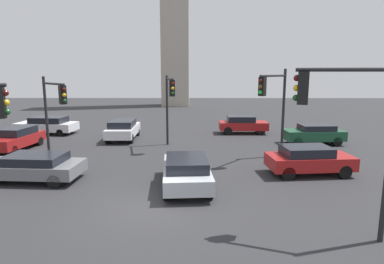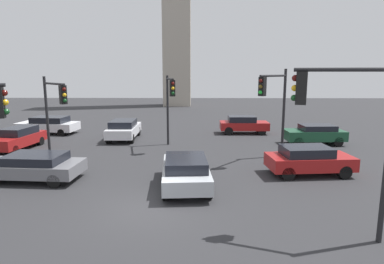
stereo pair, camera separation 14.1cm
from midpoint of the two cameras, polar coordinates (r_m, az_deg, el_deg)
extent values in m
plane|color=#2D2D30|center=(13.00, -7.48, -12.74)|extent=(107.10, 107.10, 0.00)
cylinder|color=black|center=(10.71, 24.44, 9.74)|extent=(2.62, 1.01, 0.12)
cube|color=black|center=(10.69, 18.22, 7.19)|extent=(0.41, 0.41, 1.00)
sphere|color=#4C0F0C|center=(10.69, 17.23, 8.85)|extent=(0.20, 0.20, 0.20)
sphere|color=yellow|center=(10.70, 17.14, 7.25)|extent=(0.20, 0.20, 0.20)
sphere|color=#14471E|center=(10.72, 17.06, 5.65)|extent=(0.20, 0.20, 0.20)
cylinder|color=black|center=(23.15, -4.47, 3.69)|extent=(0.16, 0.16, 4.83)
cylinder|color=black|center=(21.74, -4.08, 9.10)|extent=(0.68, 2.51, 0.12)
cube|color=black|center=(20.75, -3.65, 7.53)|extent=(0.38, 0.38, 1.00)
sphere|color=#4C0F0C|center=(20.54, -3.58, 8.34)|extent=(0.20, 0.20, 0.20)
sphere|color=yellow|center=(20.55, -3.57, 7.50)|extent=(0.20, 0.20, 0.20)
sphere|color=#14471E|center=(20.57, -3.56, 6.67)|extent=(0.20, 0.20, 0.20)
sphere|color=#4C0F0C|center=(12.14, -29.72, 5.85)|extent=(0.20, 0.20, 0.20)
sphere|color=yellow|center=(12.16, -29.59, 4.44)|extent=(0.20, 0.20, 0.20)
sphere|color=#14471E|center=(12.18, -29.47, 3.04)|extent=(0.20, 0.20, 0.20)
cylinder|color=black|center=(21.71, -23.92, 2.37)|extent=(0.16, 0.16, 4.81)
cylinder|color=black|center=(20.15, -22.95, 7.65)|extent=(2.12, 2.26, 0.12)
cube|color=black|center=(19.01, -21.55, 5.97)|extent=(0.45, 0.45, 1.00)
sphere|color=#4C0F0C|center=(18.81, -21.38, 6.86)|extent=(0.20, 0.20, 0.20)
sphere|color=yellow|center=(18.83, -21.32, 5.95)|extent=(0.20, 0.20, 0.20)
sphere|color=#14471E|center=(18.85, -21.27, 5.04)|extent=(0.20, 0.20, 0.20)
cylinder|color=black|center=(20.54, 15.23, 3.10)|extent=(0.16, 0.16, 5.25)
cylinder|color=black|center=(19.08, 13.63, 9.38)|extent=(1.98, 2.31, 0.12)
cube|color=black|center=(18.03, 11.78, 7.67)|extent=(0.45, 0.45, 1.00)
sphere|color=#4C0F0C|center=(17.84, 11.50, 8.62)|extent=(0.20, 0.20, 0.20)
sphere|color=#594714|center=(17.85, 11.47, 7.65)|extent=(0.20, 0.20, 0.20)
sphere|color=green|center=(17.87, 11.43, 6.69)|extent=(0.20, 0.20, 0.20)
cube|color=silver|center=(25.76, -11.90, 0.25)|extent=(2.02, 4.44, 0.66)
cube|color=black|center=(25.46, -12.05, 1.39)|extent=(1.76, 2.49, 0.53)
cylinder|color=black|center=(27.43, -12.91, 0.12)|extent=(0.36, 0.70, 0.69)
cylinder|color=black|center=(27.13, -9.60, 0.12)|extent=(0.36, 0.70, 0.69)
cylinder|color=black|center=(24.56, -14.39, -1.12)|extent=(0.36, 0.70, 0.69)
cylinder|color=black|center=(24.22, -10.70, -1.13)|extent=(0.36, 0.70, 0.69)
cube|color=slate|center=(17.47, -26.09, -5.63)|extent=(4.73, 2.40, 0.57)
cube|color=black|center=(17.24, -25.55, -4.21)|extent=(2.69, 2.02, 0.43)
cylinder|color=black|center=(19.06, -28.83, -5.48)|extent=(0.64, 0.42, 0.61)
cylinder|color=black|center=(16.09, -22.67, -7.74)|extent=(0.64, 0.42, 0.61)
cylinder|color=black|center=(17.58, -20.16, -6.07)|extent=(0.64, 0.42, 0.61)
cube|color=silver|center=(30.01, -23.87, 0.88)|extent=(4.97, 2.49, 0.65)
cube|color=black|center=(29.81, -23.54, 1.91)|extent=(2.85, 2.04, 0.53)
cylinder|color=black|center=(30.21, -27.28, 0.04)|extent=(0.61, 0.42, 0.58)
cylinder|color=black|center=(31.59, -25.65, 0.57)|extent=(0.61, 0.42, 0.58)
cylinder|color=black|center=(28.56, -21.80, -0.08)|extent=(0.61, 0.42, 0.58)
cylinder|color=black|center=(30.01, -20.34, 0.49)|extent=(0.61, 0.42, 0.58)
cube|color=maroon|center=(27.94, 8.64, 1.10)|extent=(3.97, 1.76, 0.64)
cube|color=black|center=(27.83, 8.27, 2.20)|extent=(2.22, 1.54, 0.52)
cylinder|color=black|center=(28.91, 11.06, 0.69)|extent=(0.68, 0.32, 0.68)
cylinder|color=black|center=(27.53, 11.61, 0.19)|extent=(0.68, 0.32, 0.68)
cylinder|color=black|center=(28.52, 5.74, 0.70)|extent=(0.68, 0.32, 0.68)
cylinder|color=black|center=(27.12, 6.03, 0.20)|extent=(0.68, 0.32, 0.68)
cube|color=#19472D|center=(25.01, 19.97, -0.45)|extent=(4.18, 2.00, 0.68)
cube|color=black|center=(25.00, 20.47, 0.72)|extent=(2.37, 1.70, 0.42)
cylinder|color=black|center=(23.90, 17.49, -1.62)|extent=(0.68, 0.36, 0.67)
cylinder|color=black|center=(25.26, 16.37, -0.93)|extent=(0.68, 0.36, 0.67)
cylinder|color=black|center=(24.98, 23.51, -1.50)|extent=(0.68, 0.36, 0.67)
cylinder|color=black|center=(26.29, 22.12, -0.85)|extent=(0.68, 0.36, 0.67)
cube|color=#ADB2B7|center=(14.91, -1.25, -7.03)|extent=(2.32, 4.60, 0.62)
cube|color=black|center=(14.55, -1.22, -5.36)|extent=(1.94, 2.62, 0.49)
cylinder|color=black|center=(16.44, -4.36, -6.52)|extent=(0.41, 0.66, 0.64)
cylinder|color=black|center=(16.50, 1.41, -6.43)|extent=(0.41, 0.66, 0.64)
cylinder|color=black|center=(13.56, -4.50, -10.24)|extent=(0.41, 0.66, 0.64)
cylinder|color=black|center=(13.63, 2.55, -10.10)|extent=(0.41, 0.66, 0.64)
cube|color=maroon|center=(17.63, 19.35, -4.81)|extent=(4.28, 2.27, 0.65)
cube|color=black|center=(17.42, 18.83, -3.16)|extent=(2.45, 1.87, 0.49)
cylinder|color=black|center=(18.98, 22.20, -4.95)|extent=(0.69, 0.40, 0.66)
cylinder|color=black|center=(17.68, 24.48, -6.21)|extent=(0.69, 0.40, 0.66)
cylinder|color=black|center=(17.89, 14.16, -5.40)|extent=(0.69, 0.40, 0.66)
cylinder|color=black|center=(16.49, 15.93, -6.82)|extent=(0.69, 0.40, 0.66)
cube|color=maroon|center=(24.74, -28.08, -1.27)|extent=(2.14, 4.32, 0.67)
cube|color=black|center=(24.81, -27.92, 0.10)|extent=(1.73, 2.48, 0.54)
cylinder|color=black|center=(23.29, -28.62, -2.81)|extent=(0.37, 0.62, 0.59)
cylinder|color=black|center=(25.58, -24.96, -1.43)|extent=(0.37, 0.62, 0.59)
cylinder|color=black|center=(26.32, -27.49, -1.33)|extent=(0.37, 0.62, 0.59)
camera|label=1|loc=(0.07, -90.22, -0.04)|focal=31.01mm
camera|label=2|loc=(0.07, 89.78, 0.04)|focal=31.01mm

